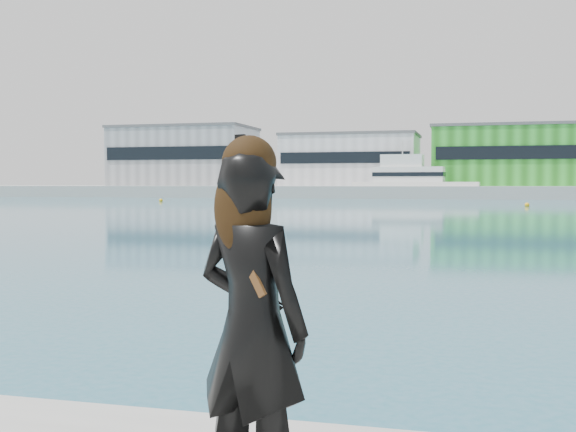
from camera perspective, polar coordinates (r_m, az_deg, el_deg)
name	(u,v)px	position (r m, az deg, el deg)	size (l,w,h in m)	color
far_quay	(474,191)	(133.64, 14.49, 1.89)	(320.00, 40.00, 2.00)	#9E9E99
warehouse_grey_left	(184,156)	(143.01, -8.18, 4.69)	(26.52, 16.36, 11.50)	gray
warehouse_white	(351,160)	(133.62, 5.01, 4.43)	(24.48, 15.35, 9.50)	silver
warehouse_green	(522,156)	(131.90, 18.00, 4.56)	(30.60, 16.36, 10.50)	#278521
flagpole_left	(257,161)	(130.54, -2.44, 4.38)	(1.28, 0.16, 8.00)	silver
motor_yacht	(412,182)	(119.92, 9.80, 2.65)	(20.37, 6.40, 9.41)	white
buoy_near	(527,206)	(79.88, 18.36, 0.72)	(0.50, 0.50, 0.50)	#F3AC0C
buoy_far	(161,202)	(98.09, -10.01, 1.13)	(0.50, 0.50, 0.50)	#F3AC0C
woman	(251,316)	(3.60, -2.91, -7.90)	(0.75, 0.62, 1.85)	black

